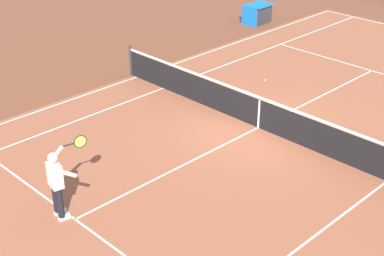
{
  "coord_description": "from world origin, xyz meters",
  "views": [
    {
      "loc": [
        12.03,
        9.39,
        7.74
      ],
      "look_at": [
        2.63,
        -0.1,
        0.9
      ],
      "focal_mm": 54.57,
      "sensor_mm": 36.0,
      "label": 1
    }
  ],
  "objects_px": {
    "tennis_player_near": "(57,181)",
    "tennis_net": "(259,112)",
    "tennis_ball": "(265,80)",
    "equipment_cart_tarped": "(257,14)"
  },
  "relations": [
    {
      "from": "tennis_net",
      "to": "tennis_ball",
      "type": "height_order",
      "value": "tennis_net"
    },
    {
      "from": "tennis_ball",
      "to": "equipment_cart_tarped",
      "type": "bearing_deg",
      "value": -138.11
    },
    {
      "from": "tennis_net",
      "to": "tennis_player_near",
      "type": "distance_m",
      "value": 6.57
    },
    {
      "from": "tennis_player_near",
      "to": "tennis_net",
      "type": "bearing_deg",
      "value": 177.2
    },
    {
      "from": "tennis_net",
      "to": "tennis_player_near",
      "type": "bearing_deg",
      "value": -2.8
    },
    {
      "from": "equipment_cart_tarped",
      "to": "tennis_net",
      "type": "bearing_deg",
      "value": 39.8
    },
    {
      "from": "tennis_ball",
      "to": "tennis_player_near",
      "type": "bearing_deg",
      "value": 10.61
    },
    {
      "from": "equipment_cart_tarped",
      "to": "tennis_ball",
      "type": "bearing_deg",
      "value": 41.89
    },
    {
      "from": "tennis_ball",
      "to": "equipment_cart_tarped",
      "type": "xyz_separation_m",
      "value": [
        -5.07,
        -4.55,
        0.4
      ]
    },
    {
      "from": "tennis_player_near",
      "to": "tennis_ball",
      "type": "relative_size",
      "value": 25.71
    }
  ]
}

